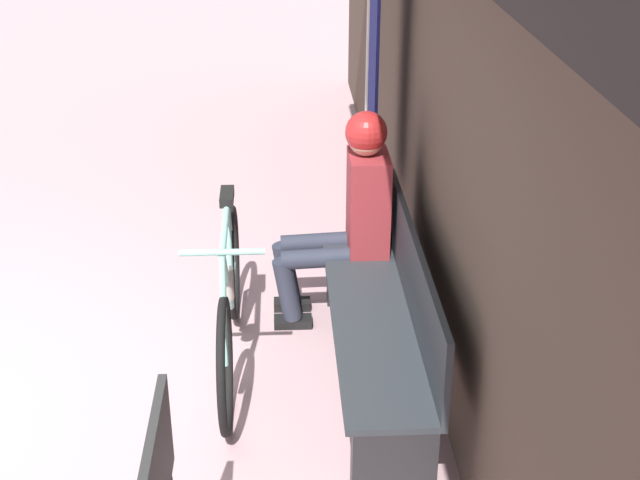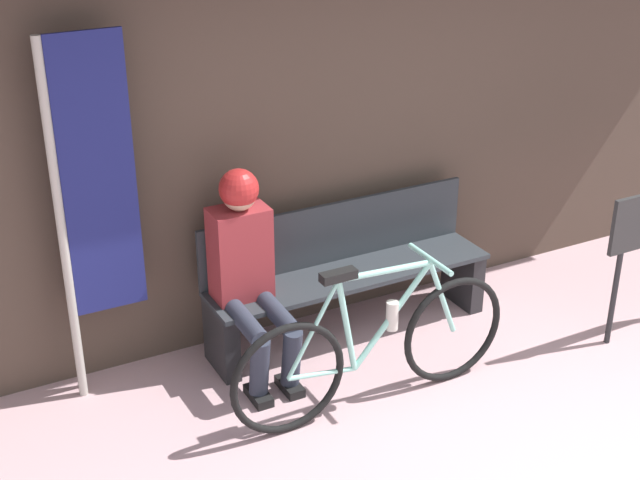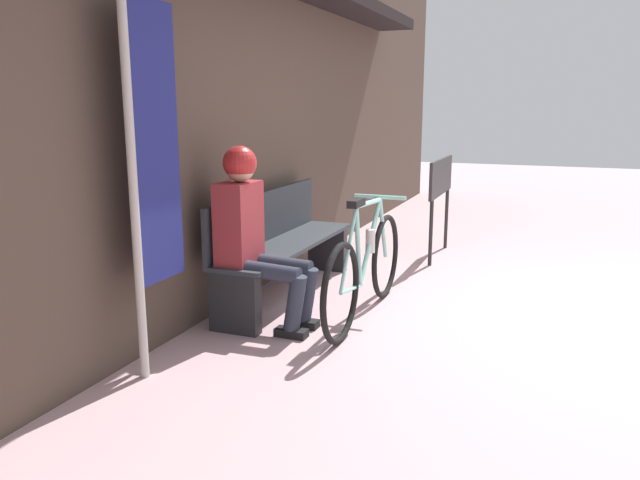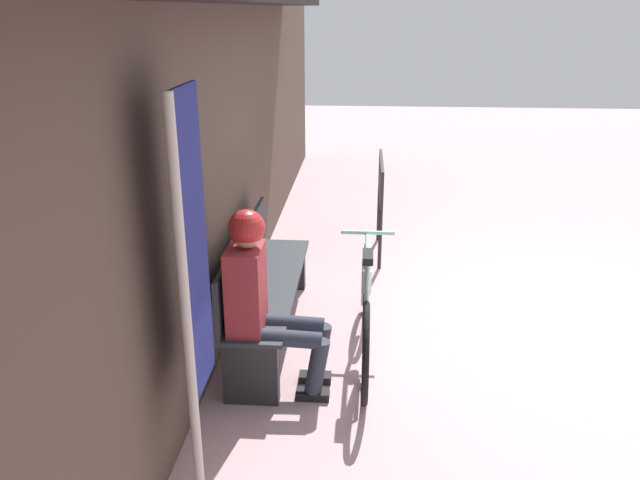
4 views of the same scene
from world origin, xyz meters
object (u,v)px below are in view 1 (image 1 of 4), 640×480
at_px(park_bench_near, 384,319).
at_px(banner_pole, 372,76).
at_px(person_seated, 350,205).
at_px(bicycle, 229,303).

relative_size(park_bench_near, banner_pole, 0.90).
bearing_deg(park_bench_near, person_seated, -170.69).
relative_size(bicycle, person_seated, 1.38).
relative_size(park_bench_near, bicycle, 1.08).
distance_m(park_bench_near, bicycle, 0.83).
bearing_deg(person_seated, bicycle, -55.20).
bearing_deg(banner_pole, person_seated, -13.45).
bearing_deg(banner_pole, bicycle, -33.99).
height_order(park_bench_near, person_seated, person_seated).
relative_size(park_bench_near, person_seated, 1.49).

